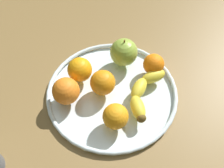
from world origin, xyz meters
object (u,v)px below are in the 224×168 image
at_px(orange_back_right, 154,64).
at_px(banana, 144,91).
at_px(apple, 124,52).
at_px(orange_front_left, 80,70).
at_px(fruit_bowl, 112,92).
at_px(orange_center, 103,83).
at_px(orange_front_right, 116,116).
at_px(orange_back_left, 66,91).

bearing_deg(orange_back_right, banana, -0.60).
xyz_separation_m(banana, orange_back_right, (-0.09, 0.00, 0.01)).
distance_m(apple, orange_front_left, 0.14).
bearing_deg(fruit_bowl, orange_center, -71.21).
bearing_deg(apple, orange_center, -8.54).
distance_m(banana, apple, 0.14).
bearing_deg(orange_front_right, orange_back_right, 167.80).
bearing_deg(apple, orange_back_left, -28.39).
height_order(fruit_bowl, orange_center, orange_center).
height_order(orange_center, orange_front_right, orange_center).
xyz_separation_m(orange_center, orange_back_right, (-0.12, 0.11, -0.00)).
distance_m(banana, orange_back_right, 0.09).
xyz_separation_m(fruit_bowl, orange_back_left, (0.07, -0.10, 0.05)).
distance_m(fruit_bowl, orange_back_left, 0.13).
distance_m(banana, orange_front_left, 0.19).
xyz_separation_m(fruit_bowl, orange_front_right, (0.09, 0.04, 0.04)).
relative_size(orange_back_right, orange_front_left, 0.88).
relative_size(apple, orange_back_right, 1.46).
relative_size(banana, orange_front_left, 2.78).
bearing_deg(orange_back_left, apple, 151.61).
height_order(orange_front_right, orange_front_left, orange_front_left).
bearing_deg(fruit_bowl, banana, 100.03).
relative_size(apple, orange_front_left, 1.28).
relative_size(fruit_bowl, banana, 1.91).
distance_m(orange_back_right, orange_front_left, 0.22).
height_order(apple, orange_center, apple).
bearing_deg(fruit_bowl, orange_front_left, -95.77).
relative_size(orange_back_left, orange_back_right, 1.20).
distance_m(orange_center, orange_back_right, 0.16).
distance_m(fruit_bowl, orange_front_left, 0.11).
xyz_separation_m(orange_back_left, orange_front_left, (-0.08, 0.00, -0.00)).
bearing_deg(orange_back_left, orange_front_right, 81.63).
distance_m(orange_front_right, orange_front_left, 0.18).
height_order(orange_center, orange_back_left, orange_back_left).
relative_size(orange_center, orange_front_left, 1.00).
distance_m(apple, orange_front_right, 0.21).
xyz_separation_m(banana, orange_center, (0.02, -0.11, 0.02)).
relative_size(banana, orange_back_right, 3.18).
bearing_deg(orange_front_left, banana, 91.54).
height_order(orange_back_left, orange_front_right, orange_back_left).
xyz_separation_m(banana, orange_back_left, (0.09, -0.19, 0.02)).
bearing_deg(banana, apple, -130.81).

